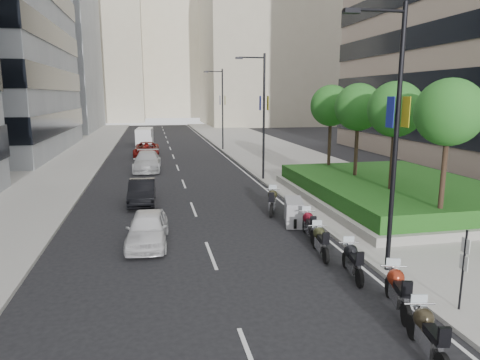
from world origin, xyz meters
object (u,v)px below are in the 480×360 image
object	(u,v)px
motorcycle_3	(320,241)
car_d	(146,150)
parking_sign	(463,266)
motorcycle_1	(397,290)
delivery_van	(145,137)
motorcycle_4	(309,225)
lamp_post_2	(221,105)
car_b	(142,192)
lamp_post_1	(262,111)
motorcycle_2	(352,261)
motorcycle_6	(272,201)
lamp_post_0	(392,129)
car_a	(148,228)
car_c	(147,161)
motorcycle_5	(294,212)
motorcycle_0	(427,334)

from	to	relation	value
motorcycle_3	car_d	size ratio (longest dim) A/B	0.41
parking_sign	motorcycle_1	distance (m)	1.91
delivery_van	motorcycle_4	bearing A→B (deg)	-75.30
lamp_post_2	car_b	size ratio (longest dim) A/B	2.16
lamp_post_1	delivery_van	xyz separation A→B (m)	(-8.60, 25.16, -4.10)
motorcycle_2	car_d	bearing A→B (deg)	22.19
motorcycle_4	motorcycle_6	xyz separation A→B (m)	(-0.46, 4.24, 0.05)
motorcycle_6	car_b	world-z (taller)	car_b
car_b	lamp_post_2	bearing A→B (deg)	71.50
lamp_post_0	delivery_van	size ratio (longest dim) A/B	1.78
parking_sign	car_d	world-z (taller)	parking_sign
car_a	car_c	size ratio (longest dim) A/B	0.76
motorcycle_3	car_b	xyz separation A→B (m)	(-6.92, 9.77, 0.11)
lamp_post_2	motorcycle_5	distance (m)	29.11
motorcycle_4	car_a	world-z (taller)	car_a
car_a	car_b	bearing A→B (deg)	96.68
lamp_post_2	motorcycle_2	size ratio (longest dim) A/B	4.16
lamp_post_2	motorcycle_0	world-z (taller)	lamp_post_2
lamp_post_0	car_b	xyz separation A→B (m)	(-8.40, 11.88, -4.38)
parking_sign	delivery_van	distance (m)	46.10
lamp_post_0	motorcycle_6	size ratio (longest dim) A/B	3.93
car_b	car_d	size ratio (longest dim) A/B	0.79
motorcycle_3	car_d	bearing A→B (deg)	20.12
motorcycle_3	car_d	world-z (taller)	car_d
motorcycle_2	car_d	distance (m)	32.23
delivery_van	car_b	bearing A→B (deg)	-86.04
parking_sign	motorcycle_3	distance (m)	5.61
motorcycle_6	delivery_van	world-z (taller)	delivery_van
motorcycle_5	car_a	xyz separation A→B (m)	(-6.90, -1.49, 0.10)
motorcycle_3	motorcycle_5	distance (m)	4.17
delivery_van	lamp_post_2	bearing A→B (deg)	-36.20
motorcycle_5	car_c	bearing A→B (deg)	36.96
lamp_post_1	motorcycle_3	size ratio (longest dim) A/B	4.16
motorcycle_0	car_d	bearing A→B (deg)	22.02
delivery_van	lamp_post_1	bearing A→B (deg)	-67.54
motorcycle_1	motorcycle_4	distance (m)	6.65
motorcycle_2	car_a	size ratio (longest dim) A/B	0.53
motorcycle_3	lamp_post_0	bearing A→B (deg)	-137.84
motorcycle_5	car_d	bearing A→B (deg)	30.16
motorcycle_6	motorcycle_2	bearing A→B (deg)	-157.90
parking_sign	motorcycle_1	xyz separation A→B (m)	(-1.61, 0.58, -0.84)
motorcycle_0	motorcycle_4	bearing A→B (deg)	8.83
car_c	delivery_van	xyz separation A→B (m)	(-0.41, 19.06, 0.19)
lamp_post_2	parking_sign	distance (m)	38.18
parking_sign	motorcycle_4	distance (m)	7.49
motorcycle_0	motorcycle_6	size ratio (longest dim) A/B	0.98
lamp_post_0	car_c	distance (m)	24.88
motorcycle_1	car_c	size ratio (longest dim) A/B	0.42
motorcycle_4	car_d	xyz separation A→B (m)	(-7.16, 27.21, 0.15)
motorcycle_3	motorcycle_4	world-z (taller)	motorcycle_4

